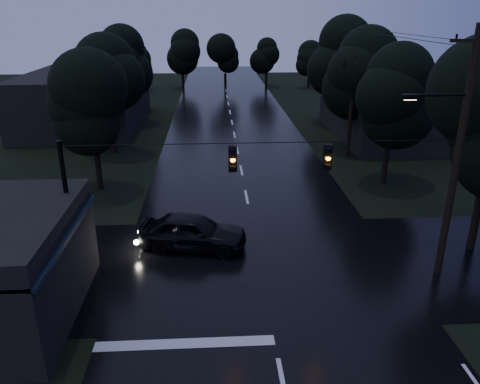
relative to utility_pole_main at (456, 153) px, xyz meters
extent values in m
cube|color=black|center=(-7.41, 19.00, -5.26)|extent=(12.00, 120.00, 0.02)
cube|color=black|center=(-7.41, 1.00, -5.26)|extent=(60.00, 9.00, 0.02)
cube|color=black|center=(-14.41, -2.00, -2.06)|extent=(0.30, 7.00, 0.15)
cylinder|color=black|center=(-14.61, -5.00, -3.76)|extent=(0.10, 0.10, 3.00)
cylinder|color=black|center=(-14.61, 1.00, -3.76)|extent=(0.10, 0.10, 3.00)
cube|color=#FFCF66|center=(-14.46, -3.50, -2.76)|extent=(0.06, 1.60, 0.50)
cube|color=#FFCF66|center=(-14.46, -0.80, -2.76)|extent=(0.06, 1.20, 0.50)
cube|color=black|center=(6.59, 23.00, -3.06)|extent=(10.00, 14.00, 4.40)
cube|color=black|center=(-21.41, 29.00, -2.76)|extent=(10.00, 16.00, 5.00)
cylinder|color=black|center=(0.09, 0.00, -0.26)|extent=(0.30, 0.30, 10.00)
cube|color=black|center=(0.09, 0.00, 4.14)|extent=(2.00, 0.12, 0.12)
cylinder|color=black|center=(-1.01, 0.00, 2.24)|extent=(2.20, 0.10, 0.10)
cube|color=black|center=(-2.11, 0.00, 2.19)|extent=(0.60, 0.25, 0.18)
cube|color=#FFB266|center=(-2.11, 0.00, 2.09)|extent=(0.45, 0.18, 0.03)
cylinder|color=black|center=(0.89, 17.00, -1.51)|extent=(0.30, 0.30, 7.50)
cube|color=black|center=(0.89, 17.00, 1.64)|extent=(2.00, 0.12, 0.12)
cylinder|color=black|center=(-14.91, 0.00, -2.26)|extent=(0.18, 0.18, 6.00)
cylinder|color=black|center=(-7.41, 0.00, 0.54)|extent=(15.00, 0.03, 0.03)
cube|color=black|center=(-8.61, 0.00, -0.06)|extent=(0.32, 0.25, 1.00)
sphere|color=orange|center=(-8.61, -0.15, -0.06)|extent=(0.18, 0.18, 0.18)
cube|color=black|center=(-5.01, 0.00, -0.06)|extent=(0.32, 0.25, 1.00)
sphere|color=orange|center=(-5.01, -0.15, -0.06)|extent=(0.18, 0.18, 0.18)
cylinder|color=black|center=(2.59, 2.00, -3.86)|extent=(0.36, 0.36, 2.80)
cylinder|color=black|center=(-16.41, 11.00, -4.03)|extent=(0.36, 0.36, 2.45)
sphere|color=black|center=(-16.41, 11.00, -1.06)|extent=(3.92, 3.92, 3.92)
sphere|color=black|center=(-16.41, 11.00, -0.01)|extent=(3.92, 3.92, 3.92)
sphere|color=black|center=(-16.41, 11.00, 1.04)|extent=(3.92, 3.92, 3.92)
cylinder|color=black|center=(-17.01, 19.00, -3.95)|extent=(0.36, 0.36, 2.62)
sphere|color=black|center=(-17.01, 19.00, -0.76)|extent=(4.20, 4.20, 4.20)
sphere|color=black|center=(-17.01, 19.00, 0.37)|extent=(4.20, 4.20, 4.20)
sphere|color=black|center=(-17.01, 19.00, 1.49)|extent=(4.20, 4.20, 4.20)
cylinder|color=black|center=(-17.61, 29.00, -3.86)|extent=(0.36, 0.36, 2.80)
sphere|color=black|center=(-17.61, 29.00, -0.46)|extent=(4.48, 4.48, 4.48)
sphere|color=black|center=(-17.61, 29.00, 0.74)|extent=(4.48, 4.48, 4.48)
sphere|color=black|center=(-17.61, 29.00, 1.94)|extent=(4.48, 4.48, 4.48)
cylinder|color=black|center=(1.59, 11.00, -3.95)|extent=(0.36, 0.36, 2.62)
sphere|color=black|center=(1.59, 11.00, -0.76)|extent=(4.20, 4.20, 4.20)
sphere|color=black|center=(1.59, 11.00, 0.37)|extent=(4.20, 4.20, 4.20)
sphere|color=black|center=(1.59, 11.00, 1.49)|extent=(4.20, 4.20, 4.20)
cylinder|color=black|center=(2.19, 19.00, -3.86)|extent=(0.36, 0.36, 2.80)
sphere|color=black|center=(2.19, 19.00, -0.46)|extent=(4.48, 4.48, 4.48)
sphere|color=black|center=(2.19, 19.00, 0.74)|extent=(4.48, 4.48, 4.48)
sphere|color=black|center=(2.19, 19.00, 1.94)|extent=(4.48, 4.48, 4.48)
cylinder|color=black|center=(2.79, 29.00, -3.77)|extent=(0.36, 0.36, 2.97)
sphere|color=black|center=(2.79, 29.00, -0.16)|extent=(4.76, 4.76, 4.76)
sphere|color=black|center=(2.79, 29.00, 1.12)|extent=(4.76, 4.76, 4.76)
sphere|color=black|center=(2.79, 29.00, 2.39)|extent=(4.76, 4.76, 4.76)
imported|color=black|center=(-10.36, 2.80, -4.41)|extent=(5.25, 2.89, 1.69)
camera|label=1|loc=(-9.33, -16.78, 5.12)|focal=35.00mm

